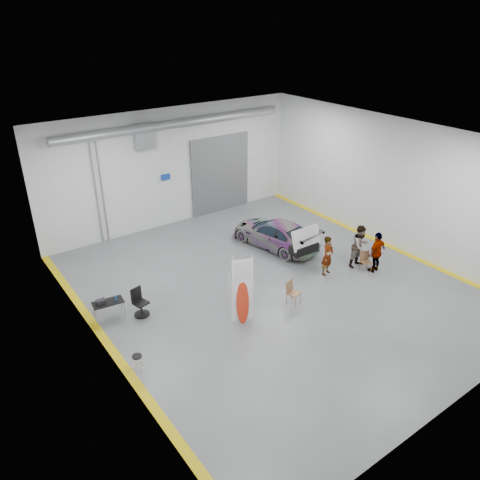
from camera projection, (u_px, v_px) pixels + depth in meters
ground at (271, 286)px, 19.16m from camera, size 16.00×16.00×0.00m
room_shell at (244, 176)px, 19.09m from camera, size 14.02×16.18×6.01m
sedan_car at (275, 233)px, 22.11m from camera, size 2.59×4.77×1.31m
person_a at (328, 256)px, 19.66m from camera, size 0.73×0.57×1.75m
person_b at (360, 246)px, 20.26m from camera, size 0.98×0.77×1.93m
person_c at (377, 252)px, 19.86m from camera, size 1.10×0.54×1.84m
surfboard_display at (245, 296)px, 16.48m from camera, size 0.72×0.42×2.73m
folding_chair_near at (293, 297)px, 17.87m from camera, size 0.57×0.60×0.96m
folding_chair_far at (365, 265)px, 20.13m from camera, size 0.54×0.57×0.89m
shop_stool at (138, 364)px, 14.49m from camera, size 0.32×0.32×0.63m
work_table at (106, 302)px, 16.86m from camera, size 1.15×0.68×0.89m
office_chair at (140, 303)px, 17.18m from camera, size 0.58×0.60×1.08m
trunk_lid at (305, 236)px, 20.35m from camera, size 1.53×0.93×0.04m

